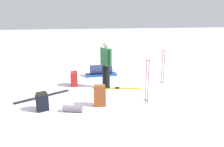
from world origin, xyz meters
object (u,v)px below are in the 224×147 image
object	(u,v)px
backpack_small_spare	(100,96)
thermos_bottle	(95,91)
backpack_large_dark	(74,79)
ski_pair_far	(117,88)
skier_standing	(106,62)
sleeping_mat_rolled	(73,109)
backpack_bright	(42,102)
ski_poles_planted_far	(163,65)
gear_sled	(101,71)
ski_pair_near	(43,96)
ski_poles_planted_near	(147,79)

from	to	relation	value
backpack_small_spare	thermos_bottle	bearing A→B (deg)	0.88
backpack_large_dark	ski_pair_far	bearing A→B (deg)	-114.01
skier_standing	sleeping_mat_rolled	bearing A→B (deg)	145.16
skier_standing	backpack_bright	size ratio (longest dim) A/B	3.21
backpack_small_spare	skier_standing	bearing A→B (deg)	-17.23
ski_pair_far	thermos_bottle	world-z (taller)	thermos_bottle
ski_poles_planted_far	gear_sled	xyz separation A→B (m)	(1.64, 2.16, -0.51)
backpack_bright	backpack_small_spare	size ratio (longest dim) A/B	0.83
ski_pair_near	sleeping_mat_rolled	size ratio (longest dim) A/B	3.12
ski_pair_far	gear_sled	size ratio (longest dim) A/B	1.28
ski_pair_near	backpack_large_dark	xyz separation A→B (m)	(0.95, -1.06, 0.26)
backpack_small_spare	ski_pair_near	bearing A→B (deg)	56.92
ski_poles_planted_far	gear_sled	size ratio (longest dim) A/B	0.97
ski_pair_near	sleeping_mat_rolled	distance (m)	1.65
ski_poles_planted_near	gear_sled	size ratio (longest dim) A/B	0.98
backpack_small_spare	sleeping_mat_rolled	bearing A→B (deg)	107.92
backpack_small_spare	ski_poles_planted_near	distance (m)	1.50
backpack_large_dark	backpack_small_spare	bearing A→B (deg)	-162.49
thermos_bottle	ski_pair_near	bearing A→B (deg)	84.29
ski_poles_planted_far	sleeping_mat_rolled	distance (m)	4.06
thermos_bottle	ski_pair_far	bearing A→B (deg)	-63.41
ski_poles_planted_far	skier_standing	bearing A→B (deg)	91.59
backpack_small_spare	ski_poles_planted_far	bearing A→B (deg)	-59.02
backpack_small_spare	ski_poles_planted_near	world-z (taller)	ski_poles_planted_near
ski_poles_planted_far	thermos_bottle	size ratio (longest dim) A/B	5.07
ski_poles_planted_near	ski_poles_planted_far	xyz separation A→B (m)	(1.67, -1.30, -0.01)
ski_pair_far	gear_sled	distance (m)	1.94
sleeping_mat_rolled	backpack_large_dark	bearing A→B (deg)	-3.45
skier_standing	backpack_large_dark	distance (m)	1.41
ski_pair_near	thermos_bottle	bearing A→B (deg)	-95.71
backpack_bright	ski_poles_planted_far	bearing A→B (deg)	-69.43
backpack_bright	gear_sled	size ratio (longest dim) A/B	0.39
thermos_bottle	ski_poles_planted_near	bearing A→B (deg)	-123.69
ski_poles_planted_near	gear_sled	xyz separation A→B (m)	(3.31, 0.86, -0.51)
ski_pair_near	gear_sled	distance (m)	3.17
ski_poles_planted_near	gear_sled	world-z (taller)	ski_poles_planted_near
ski_pair_far	ski_poles_planted_near	xyz separation A→B (m)	(-1.41, -0.58, 0.72)
backpack_large_dark	gear_sled	xyz separation A→B (m)	(1.23, -1.23, -0.05)
ski_pair_near	backpack_small_spare	bearing A→B (deg)	-123.08
ski_pair_near	backpack_small_spare	xyz separation A→B (m)	(-1.11, -1.71, 0.30)
ski_pair_near	ski_poles_planted_near	bearing A→B (deg)	-109.90
backpack_bright	thermos_bottle	world-z (taller)	backpack_bright
ski_pair_near	gear_sled	xyz separation A→B (m)	(2.18, -2.29, 0.21)
ski_pair_far	ski_poles_planted_far	xyz separation A→B (m)	(0.26, -1.88, 0.72)
backpack_bright	ski_pair_far	bearing A→B (deg)	-61.05
ski_poles_planted_near	sleeping_mat_rolled	bearing A→B (deg)	95.83
ski_pair_near	backpack_bright	world-z (taller)	backpack_bright
ski_pair_far	backpack_small_spare	world-z (taller)	backpack_small_spare
backpack_large_dark	ski_poles_planted_far	size ratio (longest dim) A/B	0.42
backpack_bright	ski_poles_planted_far	size ratio (longest dim) A/B	0.40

